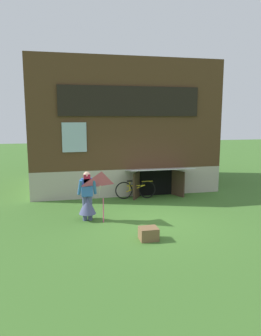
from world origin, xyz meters
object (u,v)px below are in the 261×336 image
Objects in this scene: person at (87,200)px; kite at (102,184)px; bicycle_yellow at (136,190)px; wooden_crate at (149,234)px.

person is 0.85m from kite.
kite is at bearing -117.74° from bicycle_yellow.
person is 0.96× the size of bicycle_yellow.
person is 3.24× the size of wooden_crate.
bicycle_yellow is (1.65, 2.68, -0.88)m from kite.
person is at bearing 129.62° from kite.
wooden_crate is at bearing -94.92° from bicycle_yellow.
kite reaches higher than wooden_crate.
person reaches higher than wooden_crate.
kite reaches higher than person.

